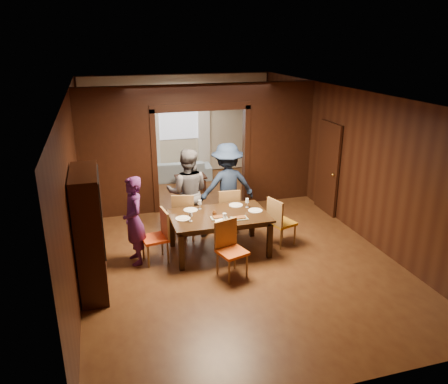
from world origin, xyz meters
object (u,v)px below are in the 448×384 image
object	(u,v)px
person_purple	(134,221)
sofa	(178,170)
hutch	(90,233)
chair_far_r	(227,210)
person_navy	(227,186)
dining_table	(219,233)
person_grey	(188,192)
chair_far_l	(184,215)
coffee_table	(191,183)
chair_near	(232,250)
chair_left	(155,237)
chair_right	(282,221)

from	to	relation	value
person_purple	sofa	xyz separation A→B (m)	(1.62, 4.60, -0.53)
hutch	chair_far_r	bearing A→B (deg)	29.83
person_navy	dining_table	size ratio (longest dim) A/B	1.02
person_grey	dining_table	bearing A→B (deg)	128.32
chair_far_l	hutch	bearing A→B (deg)	57.56
person_grey	coffee_table	size ratio (longest dim) A/B	2.26
chair_far_r	person_grey	bearing A→B (deg)	-4.07
person_grey	chair_near	size ratio (longest dim) A/B	1.87
chair_left	person_grey	bearing A→B (deg)	132.39
person_navy	chair_far_r	world-z (taller)	person_navy
coffee_table	chair_far_l	size ratio (longest dim) A/B	0.82
person_purple	coffee_table	bearing A→B (deg)	144.21
chair_far_r	person_purple	bearing A→B (deg)	26.94
person_purple	hutch	world-z (taller)	hutch
person_grey	dining_table	distance (m)	1.18
coffee_table	chair_far_l	xyz separation A→B (m)	(-0.72, -2.78, 0.28)
sofa	chair_far_r	bearing A→B (deg)	100.22
chair_left	chair_far_r	bearing A→B (deg)	110.20
sofa	chair_left	xyz separation A→B (m)	(-1.28, -4.69, 0.21)
chair_right	hutch	size ratio (longest dim) A/B	0.48
chair_right	hutch	bearing A→B (deg)	82.77
coffee_table	chair_far_r	size ratio (longest dim) A/B	0.82
chair_far_r	dining_table	bearing A→B (deg)	69.01
person_purple	dining_table	distance (m)	1.62
person_purple	chair_far_r	size ratio (longest dim) A/B	1.66
person_navy	coffee_table	xyz separation A→B (m)	(-0.26, 2.53, -0.72)
person_grey	person_navy	distance (m)	0.88
person_grey	sofa	bearing A→B (deg)	-80.53
chair_left	chair_right	world-z (taller)	same
sofa	chair_left	distance (m)	4.86
hutch	chair_left	bearing A→B (deg)	31.71
sofa	chair_far_r	world-z (taller)	chair_far_r
coffee_table	chair_near	bearing A→B (deg)	-93.20
dining_table	chair_left	world-z (taller)	chair_left
person_navy	chair_left	bearing A→B (deg)	31.68
chair_near	hutch	xyz separation A→B (m)	(-2.26, 0.23, 0.52)
chair_left	hutch	distance (m)	1.36
dining_table	coffee_table	xyz separation A→B (m)	(0.22, 3.62, -0.18)
person_grey	dining_table	world-z (taller)	person_grey
person_purple	hutch	distance (m)	1.06
person_purple	dining_table	xyz separation A→B (m)	(1.56, -0.05, -0.43)
sofa	chair_near	bearing A→B (deg)	93.98
sofa	chair_left	size ratio (longest dim) A/B	1.96
chair_far_l	chair_right	bearing A→B (deg)	170.87
chair_far_r	chair_right	bearing A→B (deg)	139.01
dining_table	chair_far_r	distance (m)	0.95
coffee_table	hutch	bearing A→B (deg)	-120.20
chair_near	coffee_table	bearing A→B (deg)	69.43
coffee_table	chair_left	bearing A→B (deg)	-111.48
person_grey	sofa	distance (m)	3.76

